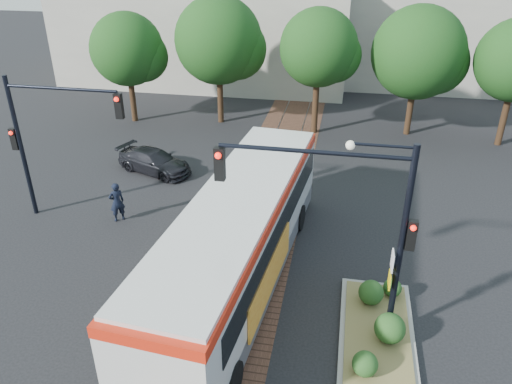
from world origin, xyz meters
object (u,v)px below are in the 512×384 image
city_bus (239,235)px  traffic_island (378,328)px  parked_car (154,161)px  signal_pole_main (358,213)px  officer (117,202)px  signal_pole_left (43,130)px

city_bus → traffic_island: size_ratio=2.50×
city_bus → parked_car: size_ratio=3.26×
signal_pole_main → parked_car: signal_pole_main is taller
officer → parked_car: 4.83m
city_bus → traffic_island: city_bus is taller
officer → parked_car: bearing=-129.2°
signal_pole_main → signal_pole_left: size_ratio=1.00×
signal_pole_left → parked_car: size_ratio=1.50×
city_bus → signal_pole_main: bearing=-20.1°
traffic_island → parked_car: 14.56m
signal_pole_main → parked_car: 14.25m
signal_pole_main → city_bus: bearing=154.5°
signal_pole_left → traffic_island: bearing=-20.4°
traffic_island → signal_pole_left: 14.50m
officer → parked_car: (-0.24, 4.82, -0.29)m
city_bus → signal_pole_main: (3.66, -1.74, 2.25)m
city_bus → traffic_island: (4.62, -1.83, -1.58)m
traffic_island → signal_pole_left: (-13.19, 4.89, 3.54)m
signal_pole_left → parked_car: 6.39m
signal_pole_left → city_bus: bearing=-19.7°
traffic_island → signal_pole_main: signal_pole_main is taller
city_bus → officer: 6.78m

